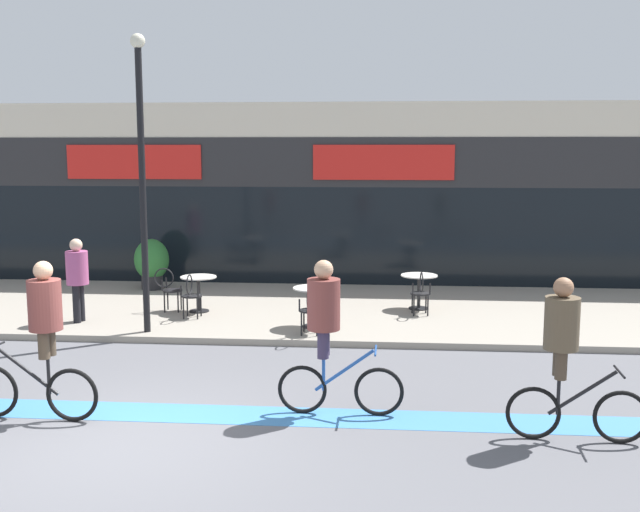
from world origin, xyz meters
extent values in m
plane|color=#5B5B60|center=(0.00, 0.00, 0.00)|extent=(120.00, 120.00, 0.00)
cube|color=gray|center=(0.00, 7.25, 0.06)|extent=(40.00, 5.50, 0.12)
cube|color=beige|center=(0.00, 12.00, 2.28)|extent=(40.00, 4.00, 4.56)
cube|color=black|center=(0.00, 10.03, 1.32)|extent=(38.80, 0.10, 2.40)
cube|color=#232326|center=(0.00, 10.05, 3.12)|extent=(39.20, 0.14, 1.20)
cube|color=red|center=(-3.08, 9.98, 3.12)|extent=(3.39, 0.08, 0.84)
cube|color=red|center=(3.08, 9.98, 3.12)|extent=(3.39, 0.08, 0.84)
cube|color=#3D7AB7|center=(0.00, 1.06, 0.00)|extent=(36.00, 0.70, 0.01)
cylinder|color=black|center=(-0.67, 6.63, 0.13)|extent=(0.41, 0.41, 0.02)
cylinder|color=black|center=(-0.67, 6.63, 0.48)|extent=(0.07, 0.07, 0.71)
cylinder|color=silver|center=(-0.67, 6.63, 0.84)|extent=(0.74, 0.74, 0.02)
cylinder|color=black|center=(1.79, 5.50, 0.13)|extent=(0.42, 0.42, 0.02)
cylinder|color=black|center=(1.79, 5.50, 0.49)|extent=(0.07, 0.07, 0.73)
cylinder|color=silver|center=(1.79, 5.50, 0.86)|extent=(0.76, 0.76, 0.02)
cylinder|color=black|center=(3.85, 7.28, 0.13)|extent=(0.42, 0.42, 0.02)
cylinder|color=black|center=(3.85, 7.28, 0.47)|extent=(0.07, 0.07, 0.70)
cylinder|color=silver|center=(3.85, 7.28, 0.83)|extent=(0.76, 0.76, 0.02)
cylinder|color=black|center=(-0.67, 6.08, 0.56)|extent=(0.40, 0.40, 0.03)
cylinder|color=black|center=(-0.81, 6.23, 0.33)|extent=(0.03, 0.03, 0.42)
cylinder|color=black|center=(-0.53, 6.22, 0.33)|extent=(0.03, 0.03, 0.42)
cylinder|color=black|center=(-0.82, 5.95, 0.33)|extent=(0.03, 0.03, 0.42)
cylinder|color=black|center=(-0.54, 5.94, 0.33)|extent=(0.03, 0.03, 0.42)
torus|color=black|center=(-0.68, 5.91, 0.82)|extent=(0.03, 0.41, 0.41)
cylinder|color=black|center=(-0.85, 5.92, 0.68)|extent=(0.03, 0.03, 0.23)
cylinder|color=black|center=(-0.51, 5.91, 0.68)|extent=(0.03, 0.03, 0.23)
cylinder|color=black|center=(-1.22, 6.63, 0.56)|extent=(0.42, 0.42, 0.03)
cylinder|color=black|center=(-1.09, 6.78, 0.33)|extent=(0.03, 0.03, 0.42)
cylinder|color=black|center=(-1.08, 6.50, 0.33)|extent=(0.03, 0.03, 0.42)
cylinder|color=black|center=(-1.37, 6.77, 0.33)|extent=(0.03, 0.03, 0.42)
cylinder|color=black|center=(-1.36, 6.49, 0.33)|extent=(0.03, 0.03, 0.42)
torus|color=black|center=(-1.39, 6.63, 0.82)|extent=(0.41, 0.05, 0.41)
cylinder|color=black|center=(-1.40, 6.80, 0.68)|extent=(0.03, 0.03, 0.23)
cylinder|color=black|center=(-1.39, 6.46, 0.68)|extent=(0.03, 0.03, 0.23)
cylinder|color=black|center=(1.79, 4.95, 0.56)|extent=(0.42, 0.42, 0.03)
cylinder|color=black|center=(1.66, 5.10, 0.33)|extent=(0.03, 0.03, 0.42)
cylinder|color=black|center=(1.94, 5.08, 0.33)|extent=(0.03, 0.03, 0.42)
cylinder|color=black|center=(1.65, 4.82, 0.33)|extent=(0.03, 0.03, 0.42)
cylinder|color=black|center=(1.93, 4.80, 0.33)|extent=(0.03, 0.03, 0.42)
torus|color=black|center=(1.79, 4.78, 0.82)|extent=(0.05, 0.41, 0.41)
cylinder|color=black|center=(1.62, 4.79, 0.68)|extent=(0.03, 0.03, 0.23)
cylinder|color=black|center=(1.96, 4.77, 0.68)|extent=(0.03, 0.03, 0.23)
cylinder|color=black|center=(3.85, 6.73, 0.56)|extent=(0.43, 0.43, 0.03)
cylinder|color=black|center=(3.70, 6.86, 0.33)|extent=(0.03, 0.03, 0.42)
cylinder|color=black|center=(3.98, 6.88, 0.33)|extent=(0.03, 0.03, 0.42)
cylinder|color=black|center=(3.72, 6.58, 0.33)|extent=(0.03, 0.03, 0.42)
cylinder|color=black|center=(4.00, 6.60, 0.33)|extent=(0.03, 0.03, 0.42)
torus|color=black|center=(3.86, 6.56, 0.82)|extent=(0.06, 0.41, 0.41)
cylinder|color=black|center=(3.69, 6.55, 0.68)|extent=(0.03, 0.03, 0.23)
cylinder|color=black|center=(4.04, 6.57, 0.68)|extent=(0.03, 0.03, 0.23)
cylinder|color=#232326|center=(-2.40, 8.99, 0.30)|extent=(0.51, 0.51, 0.37)
ellipsoid|color=#28662D|center=(-2.40, 8.99, 0.83)|extent=(0.82, 0.82, 0.98)
cylinder|color=black|center=(-1.21, 4.89, 2.67)|extent=(0.12, 0.12, 5.11)
sphere|color=beige|center=(-1.21, 4.89, 5.31)|extent=(0.26, 0.26, 0.26)
torus|color=black|center=(3.06, 1.19, 0.32)|extent=(0.65, 0.06, 0.65)
torus|color=black|center=(2.05, 1.20, 0.32)|extent=(0.65, 0.06, 0.65)
cylinder|color=#23519E|center=(2.61, 1.20, 0.60)|extent=(0.78, 0.05, 0.59)
cylinder|color=#23519E|center=(2.33, 1.20, 0.55)|extent=(0.04, 0.04, 0.45)
cylinder|color=#23519E|center=(3.01, 1.19, 0.88)|extent=(0.03, 0.48, 0.03)
cylinder|color=#382D47|center=(2.34, 1.28, 0.96)|extent=(0.15, 0.15, 0.36)
cylinder|color=#382D47|center=(2.33, 1.12, 0.96)|extent=(0.15, 0.15, 0.36)
cylinder|color=brown|center=(2.33, 1.20, 1.47)|extent=(0.43, 0.43, 0.66)
sphere|color=tan|center=(2.33, 1.20, 1.92)|extent=(0.25, 0.25, 0.25)
torus|color=black|center=(-0.84, 0.66, 0.35)|extent=(0.70, 0.09, 0.70)
cylinder|color=black|center=(-1.43, 0.69, 0.65)|extent=(0.84, 0.09, 0.63)
cylinder|color=black|center=(-1.14, 0.67, 0.59)|extent=(0.04, 0.04, 0.49)
cylinder|color=#4C3D2D|center=(-1.14, 0.59, 1.01)|extent=(0.15, 0.15, 0.35)
cylinder|color=#4C3D2D|center=(-1.13, 0.75, 1.01)|extent=(0.15, 0.15, 0.35)
cylinder|color=brown|center=(-1.14, 0.67, 1.51)|extent=(0.44, 0.44, 0.64)
sphere|color=tan|center=(-1.14, 0.67, 1.95)|extent=(0.24, 0.24, 0.24)
torus|color=black|center=(5.91, 0.50, 0.32)|extent=(0.65, 0.09, 0.65)
torus|color=black|center=(4.90, 0.56, 0.32)|extent=(0.65, 0.09, 0.65)
cylinder|color=black|center=(5.45, 0.53, 0.60)|extent=(0.78, 0.09, 0.59)
cylinder|color=black|center=(5.18, 0.54, 0.55)|extent=(0.04, 0.04, 0.45)
cylinder|color=black|center=(5.86, 0.51, 0.88)|extent=(0.05, 0.48, 0.03)
cylinder|color=#4C3D2D|center=(5.19, 0.62, 0.95)|extent=(0.15, 0.15, 0.34)
cylinder|color=#4C3D2D|center=(5.18, 0.47, 0.95)|extent=(0.15, 0.15, 0.34)
cylinder|color=brown|center=(5.18, 0.54, 1.43)|extent=(0.43, 0.43, 0.62)
sphere|color=#9E7051|center=(5.18, 0.54, 1.86)|extent=(0.23, 0.23, 0.23)
cylinder|color=black|center=(-2.76, 5.62, 0.49)|extent=(0.16, 0.16, 0.74)
cylinder|color=black|center=(-2.78, 5.46, 0.49)|extent=(0.16, 0.16, 0.74)
cylinder|color=#A84C7F|center=(-2.77, 5.54, 1.18)|extent=(0.46, 0.46, 0.64)
sphere|color=beige|center=(-2.77, 5.54, 1.62)|extent=(0.24, 0.24, 0.24)
camera|label=1|loc=(3.08, -8.20, 3.46)|focal=42.00mm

